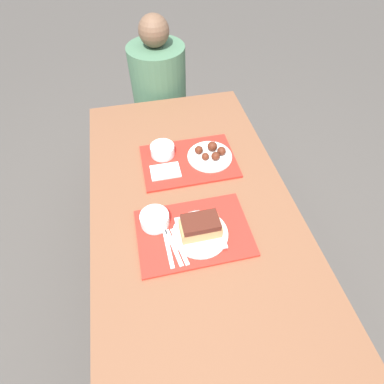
% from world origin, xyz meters
% --- Properties ---
extents(ground_plane, '(12.00, 12.00, 0.00)m').
position_xyz_m(ground_plane, '(0.00, 0.00, 0.00)').
color(ground_plane, '#4C4742').
extents(picnic_table, '(0.88, 1.58, 0.77)m').
position_xyz_m(picnic_table, '(0.00, 0.00, 0.67)').
color(picnic_table, brown).
rests_on(picnic_table, ground_plane).
extents(picnic_bench_far, '(0.83, 0.28, 0.47)m').
position_xyz_m(picnic_bench_far, '(0.00, 1.01, 0.39)').
color(picnic_bench_far, brown).
rests_on(picnic_bench_far, ground_plane).
extents(tray_near, '(0.45, 0.31, 0.01)m').
position_xyz_m(tray_near, '(-0.03, -0.17, 0.78)').
color(tray_near, red).
rests_on(tray_near, picnic_table).
extents(tray_far, '(0.45, 0.31, 0.01)m').
position_xyz_m(tray_far, '(0.04, 0.24, 0.78)').
color(tray_far, red).
rests_on(tray_far, picnic_table).
extents(bowl_coleslaw_near, '(0.12, 0.12, 0.05)m').
position_xyz_m(bowl_coleslaw_near, '(-0.17, -0.09, 0.81)').
color(bowl_coleslaw_near, white).
rests_on(bowl_coleslaw_near, tray_near).
extents(brisket_sandwich_plate, '(0.22, 0.22, 0.10)m').
position_xyz_m(brisket_sandwich_plate, '(-0.01, -0.18, 0.82)').
color(brisket_sandwich_plate, white).
rests_on(brisket_sandwich_plate, tray_near).
extents(plastic_fork_near, '(0.04, 0.17, 0.00)m').
position_xyz_m(plastic_fork_near, '(-0.12, -0.22, 0.79)').
color(plastic_fork_near, white).
rests_on(plastic_fork_near, tray_near).
extents(plastic_knife_near, '(0.05, 0.17, 0.00)m').
position_xyz_m(plastic_knife_near, '(-0.10, -0.22, 0.79)').
color(plastic_knife_near, white).
rests_on(plastic_knife_near, tray_near).
extents(plastic_spoon_near, '(0.02, 0.17, 0.00)m').
position_xyz_m(plastic_spoon_near, '(-0.14, -0.22, 0.79)').
color(plastic_spoon_near, white).
rests_on(plastic_spoon_near, tray_near).
extents(condiment_packet, '(0.04, 0.03, 0.01)m').
position_xyz_m(condiment_packet, '(-0.03, -0.10, 0.79)').
color(condiment_packet, '#A59E93').
rests_on(condiment_packet, tray_near).
extents(bowl_coleslaw_far, '(0.12, 0.12, 0.05)m').
position_xyz_m(bowl_coleslaw_far, '(-0.08, 0.31, 0.81)').
color(bowl_coleslaw_far, white).
rests_on(bowl_coleslaw_far, tray_far).
extents(wings_plate_far, '(0.22, 0.22, 0.06)m').
position_xyz_m(wings_plate_far, '(0.15, 0.24, 0.80)').
color(wings_plate_far, white).
rests_on(wings_plate_far, tray_far).
extents(napkin_far, '(0.14, 0.10, 0.01)m').
position_xyz_m(napkin_far, '(-0.09, 0.18, 0.79)').
color(napkin_far, white).
rests_on(napkin_far, tray_far).
extents(person_seated_across, '(0.36, 0.36, 0.70)m').
position_xyz_m(person_seated_across, '(-0.00, 1.01, 0.76)').
color(person_seated_across, '#477051').
rests_on(person_seated_across, picnic_bench_far).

